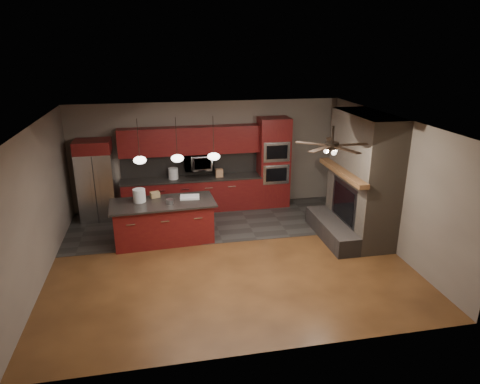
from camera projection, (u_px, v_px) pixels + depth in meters
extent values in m
plane|color=brown|center=(227.00, 256.00, 8.90)|extent=(7.00, 7.00, 0.00)
cube|color=white|center=(226.00, 122.00, 7.97)|extent=(7.00, 6.00, 0.02)
cube|color=gray|center=(208.00, 155.00, 11.21)|extent=(7.00, 0.02, 2.80)
cube|color=gray|center=(389.00, 182.00, 9.07)|extent=(0.02, 6.00, 2.80)
cube|color=gray|center=(38.00, 205.00, 7.80)|extent=(0.02, 6.00, 2.80)
cube|color=#302E2B|center=(215.00, 222.00, 10.56)|extent=(7.00, 2.40, 0.01)
cube|color=brown|center=(363.00, 177.00, 9.37)|extent=(0.80, 2.00, 2.80)
cube|color=#3D3632|center=(331.00, 230.00, 9.65)|extent=(0.50, 2.00, 0.40)
cube|color=#2D2D30|center=(345.00, 203.00, 9.49)|extent=(0.05, 1.20, 0.95)
cube|color=black|center=(344.00, 203.00, 9.49)|extent=(0.02, 1.00, 0.75)
cube|color=brown|center=(342.00, 172.00, 9.23)|extent=(0.22, 2.10, 0.10)
cube|color=maroon|center=(192.00, 195.00, 11.17)|extent=(3.55, 0.60, 0.86)
cube|color=black|center=(192.00, 179.00, 11.02)|extent=(3.59, 0.64, 0.04)
cube|color=black|center=(190.00, 164.00, 11.17)|extent=(3.55, 0.03, 0.60)
cube|color=maroon|center=(190.00, 141.00, 10.82)|extent=(3.55, 0.35, 0.70)
cube|color=maroon|center=(273.00, 163.00, 11.31)|extent=(0.80, 0.60, 2.38)
cube|color=silver|center=(276.00, 175.00, 11.11)|extent=(0.70, 0.03, 0.52)
cube|color=black|center=(276.00, 175.00, 11.09)|extent=(0.55, 0.02, 0.35)
cube|color=silver|center=(277.00, 152.00, 10.91)|extent=(0.70, 0.03, 0.52)
cube|color=black|center=(277.00, 152.00, 10.89)|extent=(0.55, 0.02, 0.35)
imported|color=silver|center=(199.00, 162.00, 10.96)|extent=(0.73, 0.41, 0.50)
cube|color=silver|center=(97.00, 186.00, 10.53)|extent=(0.85, 0.72, 1.70)
cube|color=#2D2D30|center=(95.00, 191.00, 10.19)|extent=(0.02, 0.02, 1.68)
cube|color=silver|center=(91.00, 189.00, 10.15)|extent=(0.03, 0.03, 0.85)
cube|color=silver|center=(99.00, 189.00, 10.19)|extent=(0.03, 0.03, 0.85)
cube|color=maroon|center=(92.00, 146.00, 10.19)|extent=(0.85, 0.72, 0.30)
cube|color=maroon|center=(164.00, 222.00, 9.45)|extent=(2.15, 0.99, 0.88)
cube|color=black|center=(163.00, 203.00, 9.29)|extent=(2.31, 1.15, 0.04)
cylinder|color=silver|center=(139.00, 195.00, 9.26)|extent=(0.31, 0.31, 0.29)
cylinder|color=#9F9FA3|center=(170.00, 201.00, 9.17)|extent=(0.19, 0.19, 0.11)
cube|color=white|center=(190.00, 197.00, 9.53)|extent=(0.45, 0.33, 0.04)
cube|color=#95794D|center=(155.00, 195.00, 9.55)|extent=(0.23, 0.20, 0.13)
cylinder|color=silver|center=(173.00, 174.00, 10.88)|extent=(0.30, 0.30, 0.28)
cube|color=#A97C57|center=(219.00, 173.00, 11.06)|extent=(0.20, 0.16, 0.21)
cylinder|color=black|center=(138.00, 138.00, 8.45)|extent=(0.01, 0.01, 0.78)
ellipsoid|color=white|center=(140.00, 160.00, 8.60)|extent=(0.26, 0.26, 0.16)
cylinder|color=black|center=(176.00, 137.00, 8.59)|extent=(0.01, 0.01, 0.78)
ellipsoid|color=white|center=(177.00, 158.00, 8.73)|extent=(0.26, 0.26, 0.16)
cylinder|color=black|center=(213.00, 135.00, 8.72)|extent=(0.01, 0.01, 0.78)
ellipsoid|color=white|center=(214.00, 157.00, 8.87)|extent=(0.26, 0.26, 0.16)
cylinder|color=black|center=(333.00, 135.00, 7.61)|extent=(0.04, 0.04, 0.30)
cylinder|color=black|center=(332.00, 146.00, 7.67)|extent=(0.24, 0.24, 0.12)
cube|color=#311F13|center=(352.00, 145.00, 7.74)|extent=(0.60, 0.12, 0.01)
cube|color=#311F13|center=(330.00, 141.00, 8.03)|extent=(0.30, 0.61, 0.01)
cube|color=#311F13|center=(312.00, 144.00, 7.83)|extent=(0.56, 0.45, 0.01)
cube|color=#311F13|center=(320.00, 149.00, 7.41)|extent=(0.56, 0.45, 0.01)
cube|color=#311F13|center=(347.00, 150.00, 7.36)|extent=(0.30, 0.61, 0.01)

